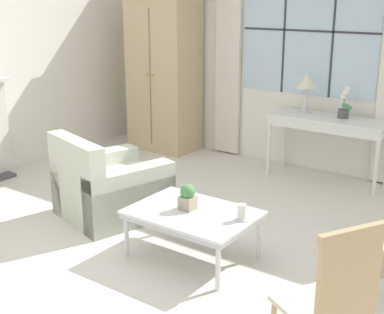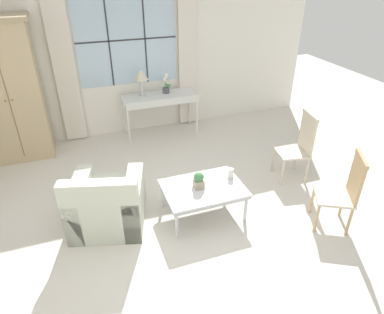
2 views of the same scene
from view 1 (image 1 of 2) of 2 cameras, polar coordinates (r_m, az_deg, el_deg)
ground_plane at (r=4.74m, az=-4.13°, el=-10.12°), size 14.00×14.00×0.00m
wall_back_windowed at (r=6.85m, az=12.24°, el=10.35°), size 7.20×0.14×2.80m
armoire at (r=7.59m, az=-3.01°, el=9.29°), size 1.00×0.66×2.26m
console_table at (r=6.49m, az=14.35°, el=3.38°), size 1.40×0.51×0.77m
table_lamp at (r=6.55m, az=12.13°, el=7.79°), size 0.26×0.26×0.49m
potted_orchid at (r=6.47m, az=15.92°, el=5.29°), size 0.16×0.13×0.38m
armchair_upholstered at (r=5.41m, az=-8.76°, el=-3.42°), size 1.09×1.13×0.86m
accent_chair_wooden at (r=3.15m, az=14.93°, el=-14.21°), size 0.60×0.60×1.01m
coffee_table at (r=4.49m, az=0.06°, el=-6.30°), size 1.03×0.73×0.42m
potted_plant_small at (r=4.47m, az=-0.47°, el=-4.25°), size 0.13×0.13×0.22m
pillar_candle at (r=4.30m, az=5.31°, el=-5.94°), size 0.10×0.10×0.15m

